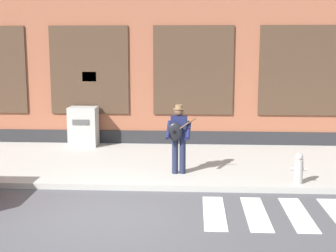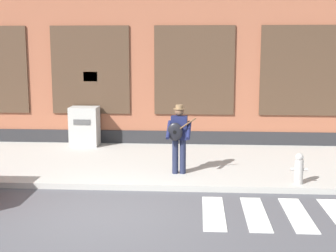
{
  "view_description": "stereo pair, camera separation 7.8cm",
  "coord_description": "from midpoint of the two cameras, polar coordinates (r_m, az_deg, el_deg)",
  "views": [
    {
      "loc": [
        1.67,
        -8.39,
        3.15
      ],
      "look_at": [
        1.09,
        1.87,
        1.42
      ],
      "focal_mm": 50.0,
      "sensor_mm": 36.0,
      "label": 1
    },
    {
      "loc": [
        1.75,
        -8.38,
        3.15
      ],
      "look_at": [
        1.09,
        1.87,
        1.42
      ],
      "focal_mm": 50.0,
      "sensor_mm": 36.0,
      "label": 2
    }
  ],
  "objects": [
    {
      "name": "ground_plane",
      "position": [
        9.12,
        -7.91,
        -10.76
      ],
      "size": [
        160.0,
        160.0,
        0.0
      ],
      "primitive_type": "plane",
      "color": "#4C4C51"
    },
    {
      "name": "sidewalk",
      "position": [
        12.75,
        -4.57,
        -4.49
      ],
      "size": [
        28.0,
        4.59,
        0.13
      ],
      "color": "#ADAAA3",
      "rests_on": "ground"
    },
    {
      "name": "building_backdrop",
      "position": [
        16.63,
        -2.69,
        9.72
      ],
      "size": [
        28.0,
        4.06,
        6.43
      ],
      "color": "#99563D",
      "rests_on": "ground"
    },
    {
      "name": "busker",
      "position": [
        11.18,
        1.07,
        -1.1
      ],
      "size": [
        0.71,
        0.55,
        1.68
      ],
      "color": "#1E233D",
      "rests_on": "sidewalk"
    },
    {
      "name": "utility_box",
      "position": [
        14.72,
        -10.41,
        -0.05
      ],
      "size": [
        0.86,
        0.65,
        1.21
      ],
      "color": "#ADADA8",
      "rests_on": "sidewalk"
    },
    {
      "name": "fire_hydrant",
      "position": [
        10.89,
        15.43,
        -5.01
      ],
      "size": [
        0.38,
        0.2,
        0.7
      ],
      "color": "#B2ADA8",
      "rests_on": "sidewalk"
    }
  ]
}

